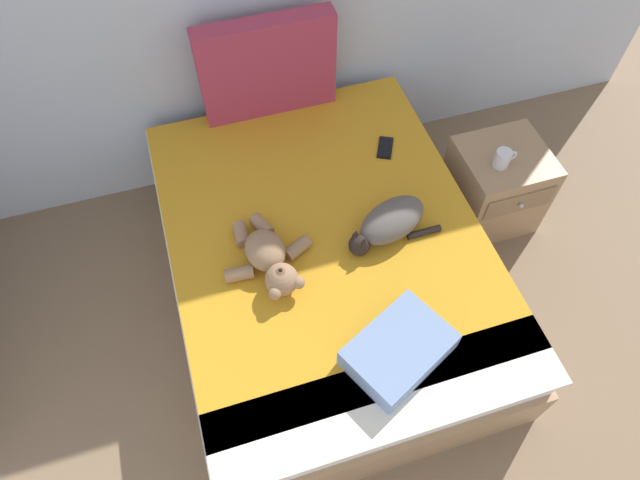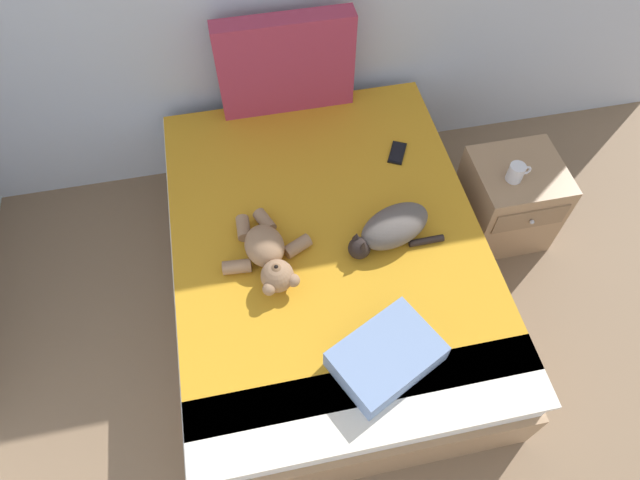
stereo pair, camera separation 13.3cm
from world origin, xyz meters
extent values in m
cube|color=#9E7A56|center=(1.79, 3.36, 0.16)|extent=(1.46, 1.91, 0.32)
cube|color=white|center=(1.79, 3.36, 0.42)|extent=(1.42, 1.85, 0.20)
cube|color=orange|center=(1.79, 3.42, 0.53)|extent=(1.40, 1.72, 0.02)
cube|color=silver|center=(1.79, 2.56, 0.53)|extent=(1.40, 0.31, 0.02)
cube|color=#A5334C|center=(1.76, 4.24, 0.80)|extent=(0.69, 0.11, 0.53)
ellipsoid|color=#59514C|center=(2.08, 3.29, 0.61)|extent=(0.39, 0.30, 0.15)
sphere|color=black|center=(1.90, 3.22, 0.59)|extent=(0.10, 0.10, 0.10)
cone|color=black|center=(1.91, 3.20, 0.65)|extent=(0.04, 0.04, 0.04)
cone|color=black|center=(1.89, 3.25, 0.65)|extent=(0.04, 0.04, 0.04)
cylinder|color=black|center=(2.21, 3.22, 0.56)|extent=(0.16, 0.03, 0.03)
ellipsoid|color=black|center=(1.98, 3.29, 0.56)|extent=(0.11, 0.09, 0.04)
ellipsoid|color=#937051|center=(1.50, 3.30, 0.61)|extent=(0.21, 0.24, 0.14)
sphere|color=#937051|center=(1.53, 3.14, 0.61)|extent=(0.14, 0.14, 0.14)
sphere|color=brown|center=(1.53, 3.14, 0.66)|extent=(0.06, 0.06, 0.06)
sphere|color=black|center=(1.53, 3.14, 0.68)|extent=(0.02, 0.02, 0.02)
sphere|color=#937051|center=(1.59, 3.10, 0.62)|extent=(0.06, 0.06, 0.06)
sphere|color=#937051|center=(1.48, 3.08, 0.62)|extent=(0.06, 0.06, 0.06)
cylinder|color=#937051|center=(1.64, 3.30, 0.57)|extent=(0.14, 0.11, 0.06)
cylinder|color=#937051|center=(1.52, 3.47, 0.57)|extent=(0.10, 0.13, 0.06)
cylinder|color=#937051|center=(1.36, 3.25, 0.57)|extent=(0.13, 0.07, 0.06)
cylinder|color=#937051|center=(1.42, 3.45, 0.57)|extent=(0.06, 0.11, 0.06)
cube|color=black|center=(2.24, 3.77, 0.54)|extent=(0.13, 0.16, 0.01)
cube|color=black|center=(2.24, 3.77, 0.55)|extent=(0.11, 0.14, 0.00)
cube|color=#728CB7|center=(1.88, 2.71, 0.59)|extent=(0.48, 0.43, 0.11)
cube|color=#9E7A56|center=(2.84, 3.57, 0.25)|extent=(0.45, 0.42, 0.51)
cube|color=#866849|center=(2.84, 3.36, 0.36)|extent=(0.39, 0.01, 0.14)
sphere|color=#B2B2B7|center=(2.84, 3.34, 0.36)|extent=(0.02, 0.02, 0.02)
cylinder|color=silver|center=(2.77, 3.52, 0.55)|extent=(0.08, 0.08, 0.09)
torus|color=silver|center=(2.82, 3.52, 0.56)|extent=(0.06, 0.01, 0.06)
camera|label=1|loc=(1.34, 2.00, 2.60)|focal=30.86mm
camera|label=2|loc=(1.47, 1.97, 2.60)|focal=30.86mm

